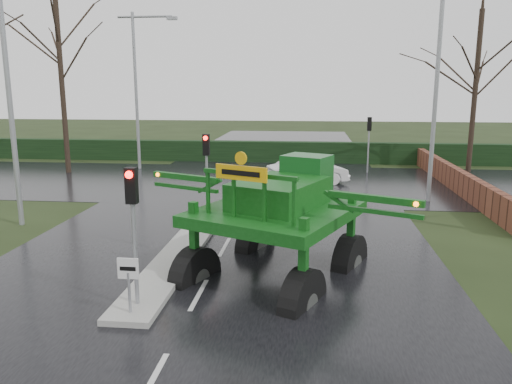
# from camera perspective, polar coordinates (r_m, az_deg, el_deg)

# --- Properties ---
(ground) EXTENTS (140.00, 140.00, 0.00)m
(ground) POSITION_cam_1_polar(r_m,az_deg,el_deg) (13.43, -6.55, -11.64)
(ground) COLOR black
(ground) RESTS_ON ground
(road_main) EXTENTS (14.00, 80.00, 0.02)m
(road_main) POSITION_cam_1_polar(r_m,az_deg,el_deg) (22.81, -1.07, -1.66)
(road_main) COLOR black
(road_main) RESTS_ON ground
(road_cross) EXTENTS (80.00, 12.00, 0.02)m
(road_cross) POSITION_cam_1_polar(r_m,az_deg,el_deg) (28.64, 0.44, 1.13)
(road_cross) COLOR black
(road_cross) RESTS_ON ground
(median_island) EXTENTS (1.20, 10.00, 0.16)m
(median_island) POSITION_cam_1_polar(r_m,az_deg,el_deg) (16.42, -8.72, -6.95)
(median_island) COLOR gray
(median_island) RESTS_ON ground
(hedge_row) EXTENTS (44.00, 0.90, 1.50)m
(hedge_row) POSITION_cam_1_polar(r_m,az_deg,el_deg) (36.40, 1.70, 4.62)
(hedge_row) COLOR black
(hedge_row) RESTS_ON ground
(brick_wall) EXTENTS (0.40, 20.00, 1.20)m
(brick_wall) POSITION_cam_1_polar(r_m,az_deg,el_deg) (29.42, 21.25, 1.78)
(brick_wall) COLOR #592D1E
(brick_wall) RESTS_ON ground
(keep_left_sign) EXTENTS (0.50, 0.07, 1.35)m
(keep_left_sign) POSITION_cam_1_polar(r_m,az_deg,el_deg) (12.06, -14.37, -9.32)
(keep_left_sign) COLOR gray
(keep_left_sign) RESTS_ON ground
(traffic_signal_near) EXTENTS (0.26, 0.33, 3.52)m
(traffic_signal_near) POSITION_cam_1_polar(r_m,az_deg,el_deg) (12.05, -13.94, -1.68)
(traffic_signal_near) COLOR gray
(traffic_signal_near) RESTS_ON ground
(traffic_signal_mid) EXTENTS (0.26, 0.33, 3.52)m
(traffic_signal_mid) POSITION_cam_1_polar(r_m,az_deg,el_deg) (20.11, -5.69, 3.95)
(traffic_signal_mid) COLOR gray
(traffic_signal_mid) RESTS_ON ground
(traffic_signal_far) EXTENTS (0.26, 0.33, 3.52)m
(traffic_signal_far) POSITION_cam_1_polar(r_m,az_deg,el_deg) (32.34, 12.79, 6.70)
(traffic_signal_far) COLOR gray
(traffic_signal_far) RESTS_ON ground
(street_light_left_near) EXTENTS (3.85, 0.30, 10.00)m
(street_light_left_near) POSITION_cam_1_polar(r_m,az_deg,el_deg) (21.11, -25.90, 12.47)
(street_light_left_near) COLOR gray
(street_light_left_near) RESTS_ON ground
(street_light_right) EXTENTS (3.85, 0.30, 10.00)m
(street_light_right) POSITION_cam_1_polar(r_m,az_deg,el_deg) (24.61, 19.31, 12.73)
(street_light_right) COLOR gray
(street_light_right) RESTS_ON ground
(street_light_left_far) EXTENTS (3.85, 0.30, 10.00)m
(street_light_left_far) POSITION_cam_1_polar(r_m,az_deg,el_deg) (33.85, -13.12, 12.67)
(street_light_left_far) COLOR gray
(street_light_left_far) RESTS_ON ground
(tree_left_far) EXTENTS (7.70, 7.70, 13.26)m
(tree_left_far) POSITION_cam_1_polar(r_m,az_deg,el_deg) (33.73, -21.51, 14.14)
(tree_left_far) COLOR black
(tree_left_far) RESTS_ON ground
(tree_right_far) EXTENTS (7.00, 7.00, 12.05)m
(tree_right_far) POSITION_cam_1_polar(r_m,az_deg,el_deg) (34.56, 23.95, 12.79)
(tree_right_far) COLOR black
(tree_right_far) RESTS_ON ground
(crop_sprayer) EXTENTS (7.75, 6.38, 4.71)m
(crop_sprayer) POSITION_cam_1_polar(r_m,az_deg,el_deg) (14.02, -6.64, -1.04)
(crop_sprayer) COLOR black
(crop_sprayer) RESTS_ON ground
(white_sedan) EXTENTS (4.71, 3.14, 1.47)m
(white_sedan) POSITION_cam_1_polar(r_m,az_deg,el_deg) (28.16, 5.94, 0.87)
(white_sedan) COLOR white
(white_sedan) RESTS_ON ground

